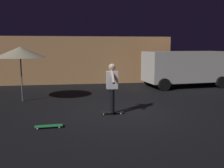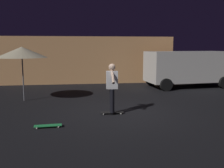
# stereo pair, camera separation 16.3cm
# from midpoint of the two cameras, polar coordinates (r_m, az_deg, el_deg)

# --- Properties ---
(ground_plane) EXTENTS (28.00, 28.00, 0.00)m
(ground_plane) POSITION_cam_midpoint_polar(r_m,az_deg,el_deg) (9.02, 2.54, -6.42)
(ground_plane) COLOR black
(low_building) EXTENTS (10.71, 4.41, 2.91)m
(low_building) POSITION_cam_midpoint_polar(r_m,az_deg,el_deg) (17.87, -5.26, 5.69)
(low_building) COLOR tan
(low_building) RESTS_ON ground_plane
(parked_van) EXTENTS (4.78, 2.63, 2.03)m
(parked_van) POSITION_cam_midpoint_polar(r_m,az_deg,el_deg) (15.12, 16.85, 3.73)
(parked_van) COLOR silver
(parked_van) RESTS_ON ground_plane
(patio_umbrella) EXTENTS (2.10, 2.10, 2.30)m
(patio_umbrella) POSITION_cam_midpoint_polar(r_m,az_deg,el_deg) (11.25, -19.23, 6.76)
(patio_umbrella) COLOR slate
(patio_umbrella) RESTS_ON ground_plane
(skateboard_ridden) EXTENTS (0.78, 0.24, 0.07)m
(skateboard_ridden) POSITION_cam_midpoint_polar(r_m,az_deg,el_deg) (8.81, 0.53, -6.42)
(skateboard_ridden) COLOR black
(skateboard_ridden) RESTS_ON ground_plane
(skateboard_spare) EXTENTS (0.79, 0.26, 0.07)m
(skateboard_spare) POSITION_cam_midpoint_polar(r_m,az_deg,el_deg) (7.60, -13.61, -9.10)
(skateboard_spare) COLOR green
(skateboard_spare) RESTS_ON ground_plane
(skater) EXTENTS (0.39, 0.98, 1.67)m
(skater) POSITION_cam_midpoint_polar(r_m,az_deg,el_deg) (8.61, 0.54, -0.09)
(skater) COLOR black
(skater) RESTS_ON skateboard_ridden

